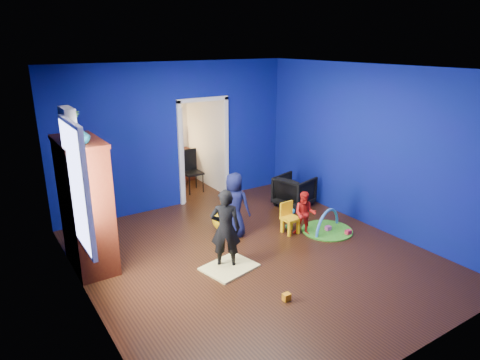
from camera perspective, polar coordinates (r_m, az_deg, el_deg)
floor at (r=6.90m, az=1.96°, el=-10.21°), size 5.00×5.50×0.01m
ceiling at (r=6.08m, az=2.25°, el=14.61°), size 5.00×5.50×0.01m
wall_back at (r=8.66m, az=-8.47°, el=5.78°), size 5.00×0.02×2.90m
wall_front at (r=4.52m, az=22.69°, el=-7.12°), size 5.00×0.02×2.90m
wall_left at (r=5.38m, az=-20.31°, el=-2.86°), size 0.02×5.50×2.90m
wall_right at (r=8.00m, az=16.96°, el=4.16°), size 0.02×5.50×2.90m
alcove at (r=9.73m, az=-7.38°, el=5.98°), size 1.00×1.75×2.50m
armchair at (r=8.88m, az=7.25°, el=-1.45°), size 0.85×0.84×0.64m
child_black at (r=6.38m, az=-1.95°, el=-6.49°), size 0.54×0.49×1.23m
child_navy at (r=7.39m, az=-0.79°, el=-3.32°), size 0.63×0.66×1.14m
toddler_red at (r=7.55m, az=8.64°, el=-4.46°), size 0.49×0.49×0.80m
vase at (r=6.08m, az=-20.30°, el=5.56°), size 0.27×0.27×0.21m
potted_plant at (r=6.57m, az=-21.46°, el=7.05°), size 0.28×0.28×0.38m
tv_armoire at (r=6.66m, az=-19.90°, el=-3.14°), size 0.58×1.14×1.96m
crt_tv at (r=6.65m, az=-19.60°, el=-2.75°), size 0.46×0.70×0.54m
yellow_blanket at (r=6.58m, az=-1.43°, el=-11.54°), size 0.86×0.75×0.03m
hopper_ball at (r=7.69m, az=-2.09°, el=-5.23°), size 0.45×0.45×0.45m
kid_chair at (r=7.65m, az=6.75°, el=-5.27°), size 0.29×0.29×0.50m
play_mat at (r=7.91m, az=11.53°, el=-6.60°), size 0.91×0.91×0.02m
toy_arch at (r=7.91m, az=11.53°, el=-6.54°), size 0.79×0.30×0.81m
window_left at (r=5.67m, az=-21.11°, el=-0.80°), size 0.03×0.95×1.55m
curtain at (r=6.30m, az=-20.90°, el=-1.83°), size 0.14×0.42×2.40m
doorway at (r=9.01m, az=-4.89°, el=3.78°), size 1.16×0.10×2.10m
study_desk at (r=10.50m, az=-8.71°, el=1.89°), size 0.88×0.44×0.75m
desk_monitor at (r=10.46m, az=-9.14°, el=5.07°), size 0.40×0.05×0.32m
desk_lamp at (r=10.30m, az=-10.42°, el=4.69°), size 0.14×0.14×0.14m
folding_chair at (r=9.64m, az=-6.35°, el=1.05°), size 0.40×0.40×0.92m
book_shelf at (r=10.27m, az=-9.42°, el=10.88°), size 0.88×0.24×0.04m
toy_0 at (r=7.81m, az=14.23°, el=-6.83°), size 0.10×0.08×0.10m
toy_1 at (r=8.55m, az=7.01°, el=-4.12°), size 0.11×0.11×0.11m
toy_2 at (r=5.88m, az=6.23°, el=-15.25°), size 0.10×0.08×0.10m
toy_3 at (r=7.86m, az=6.46°, el=-6.17°), size 0.11×0.11×0.11m
toy_4 at (r=7.89m, az=11.66°, el=-6.37°), size 0.10×0.08×0.10m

